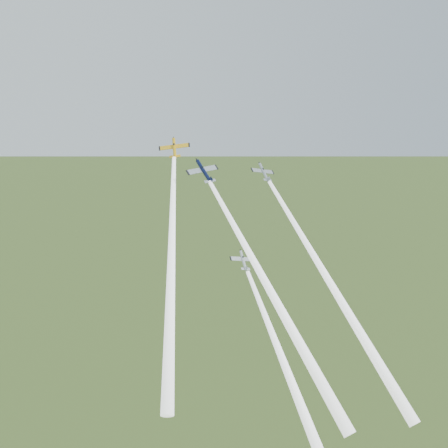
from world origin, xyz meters
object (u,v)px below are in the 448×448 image
(plane_yellow, at_px, (174,148))
(plane_silver_right, at_px, (264,172))
(plane_silver_low, at_px, (243,260))
(plane_navy, at_px, (204,171))

(plane_yellow, relative_size, plane_silver_right, 1.04)
(plane_silver_right, bearing_deg, plane_silver_low, -146.10)
(plane_navy, bearing_deg, plane_silver_right, 1.65)
(plane_yellow, xyz_separation_m, plane_silver_low, (11.55, -16.59, -26.01))
(plane_silver_low, bearing_deg, plane_navy, 136.19)
(plane_silver_right, bearing_deg, plane_yellow, 154.80)
(plane_yellow, height_order, plane_silver_low, plane_yellow)
(plane_yellow, distance_m, plane_navy, 11.81)
(plane_yellow, relative_size, plane_silver_low, 1.15)
(plane_silver_right, relative_size, plane_silver_low, 1.11)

